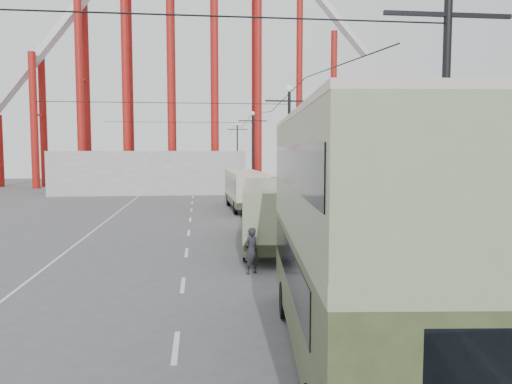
{
  "coord_description": "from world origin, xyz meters",
  "views": [
    {
      "loc": [
        -0.38,
        -14.62,
        5.06
      ],
      "look_at": [
        2.46,
        9.93,
        3.0
      ],
      "focal_mm": 35.0,
      "sensor_mm": 36.0,
      "label": 1
    }
  ],
  "objects": [
    {
      "name": "lamp_post_distant",
      "position": [
        5.6,
        62.0,
        4.68
      ],
      "size": [
        3.2,
        0.44,
        9.32
      ],
      "color": "black",
      "rests_on": "ground"
    },
    {
      "name": "single_decker_green",
      "position": [
        3.38,
        11.54,
        1.85
      ],
      "size": [
        3.93,
        11.83,
        3.28
      ],
      "rotation": [
        0.0,
        0.0,
        -0.11
      ],
      "color": "gray",
      "rests_on": "ground"
    },
    {
      "name": "double_decker_bus",
      "position": [
        3.14,
        -3.31,
        3.33
      ],
      "size": [
        3.85,
        11.27,
        5.94
      ],
      "rotation": [
        0.0,
        0.0,
        -0.1
      ],
      "color": "#343B20",
      "rests_on": "ground"
    },
    {
      "name": "single_decker_cream",
      "position": [
        3.61,
        27.97,
        1.84
      ],
      "size": [
        2.95,
        10.56,
        3.26
      ],
      "rotation": [
        0.0,
        0.0,
        0.03
      ],
      "color": "beige",
      "rests_on": "ground"
    },
    {
      "name": "road_markings",
      "position": [
        -0.86,
        19.7,
        0.01
      ],
      "size": [
        12.52,
        120.0,
        0.01
      ],
      "color": "silver",
      "rests_on": "ground"
    },
    {
      "name": "fairground_shed",
      "position": [
        -6.0,
        47.0,
        2.5
      ],
      "size": [
        22.0,
        10.0,
        5.0
      ],
      "primitive_type": "cube",
      "color": "gray",
      "rests_on": "ground"
    },
    {
      "name": "lamp_post_near",
      "position": [
        5.6,
        -3.0,
        7.86
      ],
      "size": [
        3.2,
        0.44,
        10.8
      ],
      "color": "black",
      "rests_on": "ground"
    },
    {
      "name": "lamp_post_far",
      "position": [
        5.6,
        40.0,
        4.68
      ],
      "size": [
        3.2,
        0.44,
        9.32
      ],
      "color": "black",
      "rests_on": "ground"
    },
    {
      "name": "lamp_post_mid",
      "position": [
        5.6,
        18.0,
        4.68
      ],
      "size": [
        3.2,
        0.44,
        9.32
      ],
      "color": "black",
      "rests_on": "ground"
    },
    {
      "name": "ground",
      "position": [
        0.0,
        0.0,
        0.0
      ],
      "size": [
        160.0,
        160.0,
        0.0
      ],
      "primitive_type": "plane",
      "color": "#4F4F52",
      "rests_on": "ground"
    },
    {
      "name": "pedestrian",
      "position": [
        1.74,
        5.44,
        0.96
      ],
      "size": [
        0.84,
        0.76,
        1.92
      ],
      "primitive_type": "imported",
      "rotation": [
        0.0,
        0.0,
        3.71
      ],
      "color": "black",
      "rests_on": "ground"
    },
    {
      "name": "roller_coaster",
      "position": [
        -2.49,
        56.89,
        22.92
      ],
      "size": [
        52.95,
        5.0,
        55.48
      ],
      "color": "maroon",
      "rests_on": "ground"
    }
  ]
}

